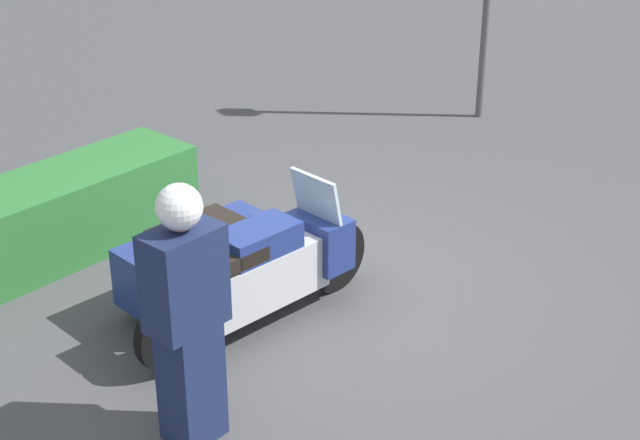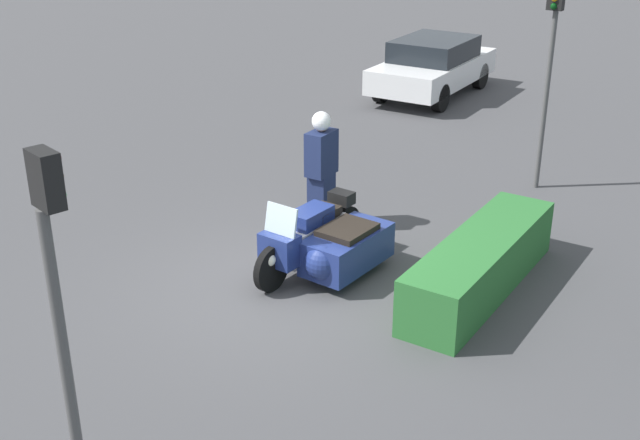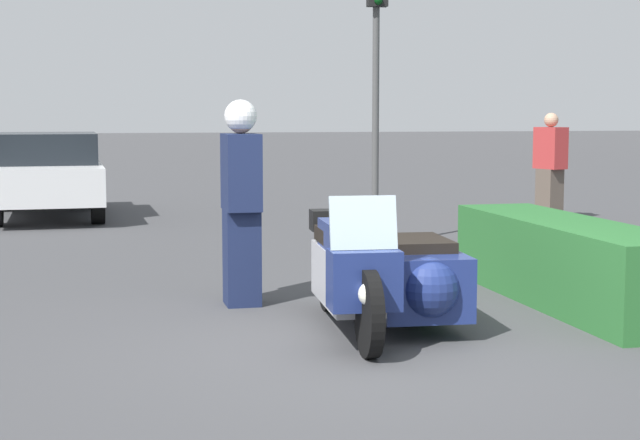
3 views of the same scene
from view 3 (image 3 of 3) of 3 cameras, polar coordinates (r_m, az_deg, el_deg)
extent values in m
plane|color=#424244|center=(7.29, 3.09, -7.70)|extent=(160.00, 160.00, 0.00)
cylinder|color=black|center=(7.08, 2.87, -5.47)|extent=(0.64, 0.14, 0.64)
cylinder|color=black|center=(8.73, 0.49, -3.21)|extent=(0.64, 0.14, 0.64)
cylinder|color=black|center=(8.19, 5.14, -4.37)|extent=(0.50, 0.13, 0.50)
cube|color=#B7B7BC|center=(7.88, 1.55, -3.30)|extent=(1.23, 0.47, 0.45)
cube|color=navy|center=(7.83, 1.56, -0.96)|extent=(0.68, 0.41, 0.24)
cube|color=black|center=(8.10, 1.19, -0.86)|extent=(0.51, 0.40, 0.12)
cube|color=navy|center=(7.20, 2.58, -3.48)|extent=(0.35, 0.54, 0.44)
cube|color=silver|center=(7.19, 2.53, -0.16)|extent=(0.15, 0.51, 0.40)
sphere|color=white|center=(7.00, 2.95, -4.33)|extent=(0.18, 0.18, 0.18)
cube|color=navy|center=(8.11, 5.25, -3.40)|extent=(1.41, 0.79, 0.50)
sphere|color=navy|center=(7.56, 6.36, -3.93)|extent=(0.47, 0.48, 0.48)
cube|color=black|center=(8.07, 5.27, -1.37)|extent=(0.79, 0.64, 0.09)
cube|color=black|center=(8.56, 0.62, 0.00)|extent=(0.26, 0.36, 0.18)
cube|color=#192347|center=(9.00, -4.57, -2.19)|extent=(0.36, 0.31, 0.88)
cube|color=#192347|center=(8.92, -4.61, 2.80)|extent=(0.51, 0.31, 0.69)
sphere|color=tan|center=(8.91, -4.64, 5.79)|extent=(0.24, 0.24, 0.24)
sphere|color=white|center=(8.91, -4.64, 6.05)|extent=(0.30, 0.30, 0.30)
cube|color=#28662D|center=(9.33, 14.16, -2.39)|extent=(3.41, 0.82, 0.77)
cylinder|color=#4C4C4C|center=(12.84, 3.25, 5.35)|extent=(0.09, 0.09, 3.11)
sphere|color=#07350F|center=(12.80, 3.43, 12.63)|extent=(0.11, 0.11, 0.11)
cube|color=silver|center=(17.16, -15.55, 2.24)|extent=(4.14, 1.85, 0.59)
cube|color=black|center=(17.13, -15.61, 4.06)|extent=(2.17, 1.67, 0.50)
cylinder|color=black|center=(18.47, -17.86, 1.53)|extent=(0.66, 0.23, 0.66)
cylinder|color=black|center=(18.45, -13.06, 1.66)|extent=(0.66, 0.23, 0.66)
cylinder|color=black|center=(15.92, -12.81, 0.96)|extent=(0.66, 0.23, 0.66)
cube|color=brown|center=(16.38, 13.20, 1.43)|extent=(0.42, 0.39, 0.85)
cube|color=#B23333|center=(16.33, 13.27, 4.10)|extent=(0.57, 0.44, 0.67)
sphere|color=tan|center=(16.32, 13.31, 5.69)|extent=(0.23, 0.23, 0.23)
camera|label=1|loc=(12.85, -27.22, 16.83)|focal=55.00mm
camera|label=2|loc=(8.45, 87.11, 24.58)|focal=45.00mm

